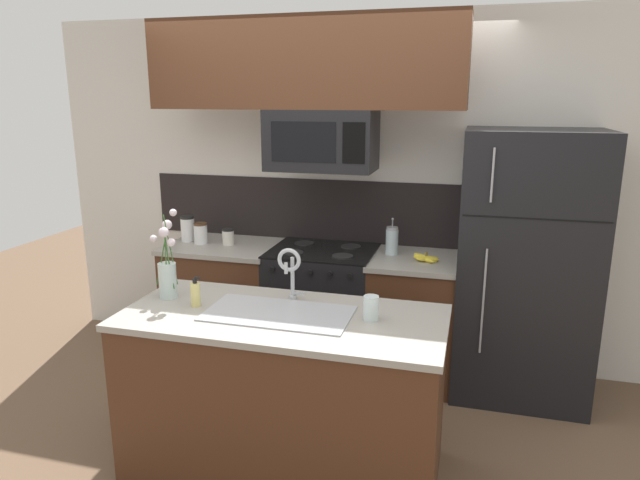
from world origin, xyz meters
TOP-DOWN VIEW (x-y plane):
  - ground_plane at (0.00, 0.00)m, footprint 10.00×10.00m
  - rear_partition at (0.30, 1.28)m, footprint 5.20×0.10m
  - splash_band at (0.00, 1.22)m, footprint 2.98×0.01m
  - back_counter_left at (-0.79, 0.90)m, footprint 0.85×0.65m
  - back_counter_right at (0.67, 0.90)m, footprint 0.62×0.65m
  - stove_range at (0.00, 0.90)m, footprint 0.76×0.64m
  - microwave at (0.00, 0.88)m, footprint 0.74×0.40m
  - upper_cabinet_band at (-0.12, 0.85)m, footprint 2.16×0.34m
  - refrigerator at (1.40, 0.92)m, footprint 0.88×0.74m
  - storage_jar_tall at (-1.10, 0.93)m, footprint 0.11×0.11m
  - storage_jar_medium at (-0.96, 0.88)m, footprint 0.10×0.10m
  - storage_jar_short at (-0.75, 0.91)m, footprint 0.09×0.09m
  - banana_bunch at (0.75, 0.84)m, footprint 0.19×0.13m
  - french_press at (0.50, 0.96)m, footprint 0.09×0.09m
  - island_counter at (0.12, -0.35)m, footprint 1.69×0.77m
  - kitchen_sink at (0.10, -0.35)m, footprint 0.76×0.41m
  - sink_faucet at (0.10, -0.15)m, footprint 0.14×0.14m
  - dish_soap_bottle at (-0.37, -0.36)m, footprint 0.06×0.05m
  - drinking_glass at (0.58, -0.30)m, footprint 0.08×0.08m
  - flower_vase at (-0.58, -0.27)m, footprint 0.17×0.17m

SIDE VIEW (x-z plane):
  - ground_plane at x=0.00m, z-range 0.00..0.00m
  - island_counter at x=0.12m, z-range 0.00..0.91m
  - back_counter_left at x=-0.79m, z-range 0.00..0.91m
  - back_counter_right at x=0.67m, z-range 0.00..0.91m
  - stove_range at x=0.00m, z-range 0.00..0.93m
  - kitchen_sink at x=0.10m, z-range 0.76..0.92m
  - refrigerator at x=1.40m, z-range 0.00..1.81m
  - banana_bunch at x=0.75m, z-range 0.89..0.97m
  - storage_jar_short at x=-0.75m, z-range 0.91..1.03m
  - drinking_glass at x=0.58m, z-range 0.91..1.04m
  - dish_soap_bottle at x=-0.37m, z-range 0.90..1.06m
  - storage_jar_medium at x=-0.96m, z-range 0.91..1.07m
  - storage_jar_tall at x=-1.10m, z-range 0.91..1.11m
  - french_press at x=0.50m, z-range 0.88..1.14m
  - flower_vase at x=-0.58m, z-range 0.80..1.30m
  - sink_faucet at x=0.10m, z-range 0.95..1.26m
  - splash_band at x=0.00m, z-range 0.91..1.39m
  - rear_partition at x=0.30m, z-range 0.00..2.60m
  - microwave at x=0.00m, z-range 1.51..1.92m
  - upper_cabinet_band at x=-0.12m, z-range 1.92..2.52m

